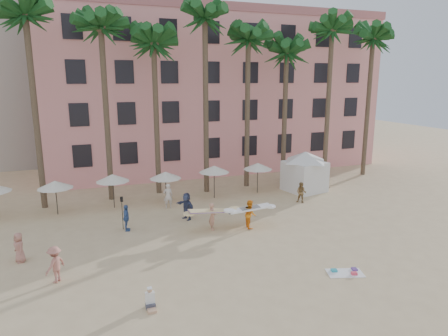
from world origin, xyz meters
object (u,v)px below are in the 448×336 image
cabana (305,168)px  carrier_white (250,213)px  pink_hotel (209,93)px  carrier_yellow (212,215)px

cabana → carrier_white: 10.42m
pink_hotel → carrier_white: pink_hotel is taller
carrier_yellow → carrier_white: bearing=-11.9°
cabana → carrier_yellow: 12.14m
pink_hotel → carrier_white: size_ratio=12.09×
pink_hotel → carrier_white: bearing=-100.7°
cabana → carrier_yellow: bearing=-150.2°
carrier_yellow → carrier_white: size_ratio=1.07×
carrier_yellow → carrier_white: carrier_white is taller
carrier_yellow → carrier_white: 2.50m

